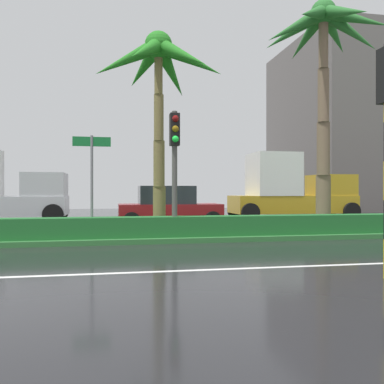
# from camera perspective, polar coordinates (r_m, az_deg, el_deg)

# --- Properties ---
(ground_plane) EXTENTS (90.00, 42.00, 0.10)m
(ground_plane) POSITION_cam_1_polar(r_m,az_deg,el_deg) (15.13, -19.58, -5.80)
(ground_plane) COLOR black
(median_strip) EXTENTS (85.50, 4.00, 0.15)m
(median_strip) POSITION_cam_1_polar(r_m,az_deg,el_deg) (14.14, -20.19, -5.71)
(median_strip) COLOR #2D6B33
(median_strip) RESTS_ON ground_plane
(median_hedge) EXTENTS (76.50, 0.70, 0.60)m
(median_hedge) POSITION_cam_1_polar(r_m,az_deg,el_deg) (12.73, -21.20, -4.68)
(median_hedge) COLOR #1E6028
(median_hedge) RESTS_ON median_strip
(palm_tree_centre) EXTENTS (4.37, 4.18, 6.59)m
(palm_tree_centre) POSITION_cam_1_polar(r_m,az_deg,el_deg) (14.36, -4.41, 16.01)
(palm_tree_centre) COLOR brown
(palm_tree_centre) RESTS_ON median_strip
(palm_tree_centre_right) EXTENTS (4.35, 4.57, 8.30)m
(palm_tree_centre_right) POSITION_cam_1_polar(r_m,az_deg,el_deg) (16.82, 17.41, 18.31)
(palm_tree_centre_right) COLOR brown
(palm_tree_centre_right) RESTS_ON median_strip
(traffic_signal_median_right) EXTENTS (0.28, 0.43, 3.75)m
(traffic_signal_median_right) POSITION_cam_1_polar(r_m,az_deg,el_deg) (12.60, -2.36, 5.68)
(traffic_signal_median_right) COLOR #4C4C47
(traffic_signal_median_right) RESTS_ON median_strip
(street_name_sign) EXTENTS (1.10, 0.08, 3.00)m
(street_name_sign) POSITION_cam_1_polar(r_m,az_deg,el_deg) (12.73, -13.43, 2.67)
(street_name_sign) COLOR slate
(street_name_sign) RESTS_ON median_strip
(car_in_traffic_second) EXTENTS (4.30, 2.02, 1.72)m
(car_in_traffic_second) POSITION_cam_1_polar(r_m,az_deg,el_deg) (17.84, -3.18, -2.05)
(car_in_traffic_second) COLOR maroon
(car_in_traffic_second) RESTS_ON ground_plane
(box_truck_following) EXTENTS (6.40, 2.64, 3.46)m
(box_truck_following) POSITION_cam_1_polar(r_m,az_deg,el_deg) (22.62, 13.23, 0.25)
(box_truck_following) COLOR #B28C1E
(box_truck_following) RESTS_ON ground_plane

